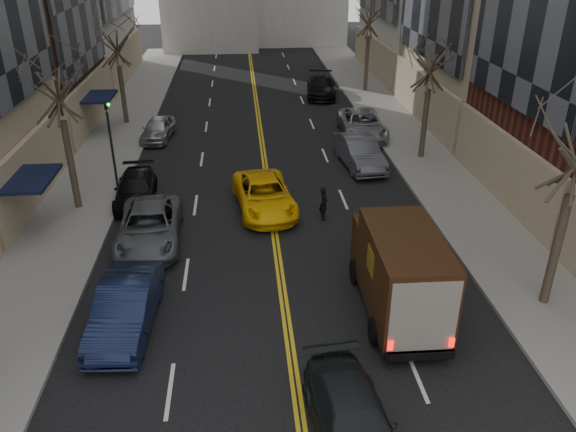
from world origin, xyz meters
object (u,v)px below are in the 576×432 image
observer_sedan (353,422)px  ups_truck (399,272)px  taxi (264,195)px  pedestrian (324,203)px

observer_sedan → ups_truck: bearing=58.8°
taxi → observer_sedan: bearing=-90.6°
ups_truck → observer_sedan: bearing=-114.6°
observer_sedan → pedestrian: 12.30m
ups_truck → taxi: size_ratio=1.09×
ups_truck → pedestrian: bearing=102.1°
ups_truck → observer_sedan: ups_truck is taller
observer_sedan → pedestrian: size_ratio=3.11×
ups_truck → taxi: bearing=116.6°
taxi → pedestrian: bearing=-31.1°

